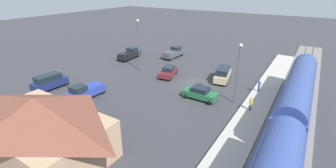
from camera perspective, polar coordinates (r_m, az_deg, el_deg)
The scene contains 16 objects.
ground_plane at distance 36.60m, azimuth 6.48°, elevation 0.26°, with size 200.00×200.00×0.00m, color #38383D.
railway_track at distance 33.63m, azimuth 28.46°, elevation -4.58°, with size 4.80×70.00×0.30m.
platform at distance 33.89m, azimuth 21.84°, elevation -3.03°, with size 3.20×46.00×0.30m.
passenger_train at distance 21.27m, azimuth 26.50°, elevation -11.69°, with size 2.93×38.84×4.98m.
station_building at distance 23.16m, azimuth -28.69°, elevation -9.00°, with size 12.71×7.88×5.63m.
pedestrian_on_platform at distance 34.81m, azimuth 21.35°, elevation -0.21°, with size 0.36×0.36×1.71m.
pedestrian_waiting_far at distance 29.28m, azimuth 19.53°, elevation -4.37°, with size 0.36×0.36×1.71m.
sedan_maroon at distance 38.65m, azimuth 0.15°, elevation 3.08°, with size 2.86×4.81×1.74m.
pickup_black at distance 48.82m, azimuth -9.34°, elevation 7.26°, with size 2.26×5.50×2.14m.
pickup_charcoal at distance 49.09m, azimuth 1.34°, elevation 7.65°, with size 2.23×5.49×2.14m.
sedan_green at distance 31.26m, azimuth 7.87°, elevation -2.20°, with size 4.51×2.31×1.74m.
suv_navy at distance 38.04m, azimuth -26.94°, elevation 0.55°, with size 2.25×5.01×2.22m.
pickup_blue at distance 32.97m, azimuth -19.62°, elevation -1.73°, with size 2.06×5.44×2.14m.
suv_tan at distance 37.68m, azimuth 13.18°, elevation 2.34°, with size 2.79×5.17×2.22m.
light_pole_near_platform at distance 29.86m, azimuth 16.73°, elevation 4.05°, with size 0.44×0.44×7.74m.
light_pole_lot_center at distance 40.24m, azimuth -7.17°, elevation 10.56°, with size 0.44×0.44×8.90m.
Camera 1 is at (-14.37, 30.55, 14.15)m, focal length 25.02 mm.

